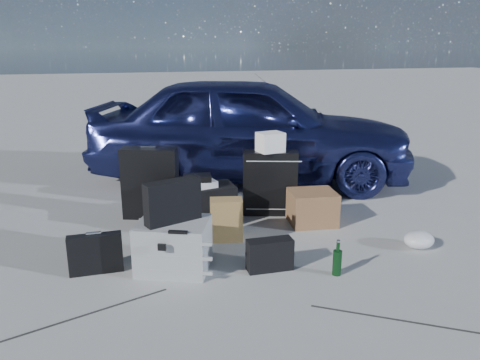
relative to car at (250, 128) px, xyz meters
name	(u,v)px	position (x,y,z in m)	size (l,w,h in m)	color
ground	(243,264)	(-0.84, -2.36, -0.68)	(60.00, 60.00, 0.00)	#9C9D98
car	(250,128)	(0.00, 0.00, 0.00)	(1.61, 4.01, 1.37)	navy
pelican_case	(174,245)	(-1.38, -2.27, -0.49)	(0.54, 0.44, 0.39)	#9DA0A2
laptop_bag	(173,201)	(-1.38, -2.27, -0.13)	(0.44, 0.11, 0.33)	black
briefcase	(96,254)	(-1.97, -2.16, -0.53)	(0.40, 0.09, 0.31)	black
suitcase_left	(150,183)	(-1.41, -1.05, -0.32)	(0.55, 0.20, 0.72)	black
suitcase_right	(270,183)	(-0.22, -1.30, -0.35)	(0.55, 0.20, 0.67)	black
white_carton	(270,142)	(-0.23, -1.32, 0.08)	(0.25, 0.20, 0.20)	white
duffel_bag	(195,206)	(-1.03, -1.39, -0.49)	(0.77, 0.33, 0.39)	black
flat_box_white	(195,184)	(-1.02, -1.39, -0.27)	(0.36, 0.27, 0.06)	white
flat_box_black	(197,178)	(-1.00, -1.40, -0.21)	(0.26, 0.19, 0.06)	black
kraft_bag	(226,220)	(-0.84, -1.84, -0.49)	(0.29, 0.17, 0.38)	#A67D48
cardboard_box	(312,207)	(0.08, -1.69, -0.52)	(0.44, 0.38, 0.33)	brown
plastic_bag	(419,240)	(0.71, -2.51, -0.61)	(0.27, 0.23, 0.15)	silver
messenger_bag	(270,255)	(-0.67, -2.51, -0.56)	(0.36, 0.13, 0.25)	black
green_bottle	(337,258)	(-0.21, -2.74, -0.55)	(0.07, 0.07, 0.27)	black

